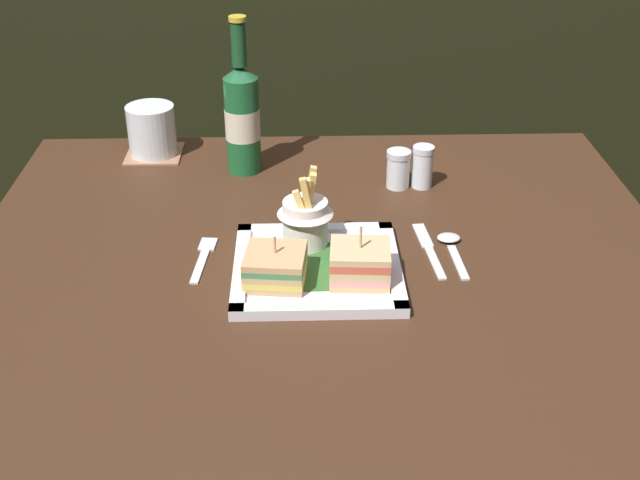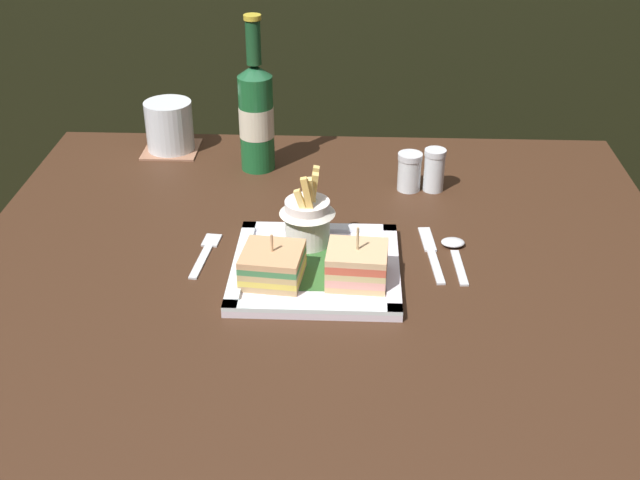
% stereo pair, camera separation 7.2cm
% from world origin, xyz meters
% --- Properties ---
extents(dining_table, '(1.05, 0.91, 0.77)m').
position_xyz_m(dining_table, '(0.00, 0.00, 0.59)').
color(dining_table, '#3C2416').
rests_on(dining_table, ground_plane).
extents(square_plate, '(0.23, 0.23, 0.02)m').
position_xyz_m(square_plate, '(-0.01, -0.04, 0.78)').
color(square_plate, white).
rests_on(square_plate, dining_table).
extents(sandwich_half_left, '(0.09, 0.09, 0.07)m').
position_xyz_m(sandwich_half_left, '(-0.07, -0.08, 0.80)').
color(sandwich_half_left, tan).
rests_on(sandwich_half_left, square_plate).
extents(sandwich_half_right, '(0.09, 0.08, 0.08)m').
position_xyz_m(sandwich_half_right, '(0.05, -0.08, 0.80)').
color(sandwich_half_right, tan).
rests_on(sandwich_half_right, square_plate).
extents(fries_cup, '(0.08, 0.08, 0.12)m').
position_xyz_m(fries_cup, '(-0.02, 0.02, 0.83)').
color(fries_cup, white).
rests_on(fries_cup, square_plate).
extents(beer_bottle, '(0.06, 0.06, 0.27)m').
position_xyz_m(beer_bottle, '(-0.13, 0.30, 0.87)').
color(beer_bottle, '#1A5F2D').
rests_on(beer_bottle, dining_table).
extents(drink_coaster, '(0.10, 0.10, 0.00)m').
position_xyz_m(drink_coaster, '(-0.30, 0.37, 0.77)').
color(drink_coaster, '#9E6A4F').
rests_on(drink_coaster, dining_table).
extents(water_glass, '(0.09, 0.09, 0.09)m').
position_xyz_m(water_glass, '(-0.30, 0.37, 0.81)').
color(water_glass, silver).
rests_on(water_glass, dining_table).
extents(fork, '(0.03, 0.13, 0.00)m').
position_xyz_m(fork, '(-0.17, 0.00, 0.77)').
color(fork, silver).
rests_on(fork, dining_table).
extents(knife, '(0.03, 0.16, 0.00)m').
position_xyz_m(knife, '(0.16, 0.02, 0.77)').
color(knife, silver).
rests_on(knife, dining_table).
extents(spoon, '(0.04, 0.13, 0.01)m').
position_xyz_m(spoon, '(0.19, 0.02, 0.77)').
color(spoon, silver).
rests_on(spoon, dining_table).
extents(salt_shaker, '(0.04, 0.04, 0.07)m').
position_xyz_m(salt_shaker, '(0.13, 0.23, 0.80)').
color(salt_shaker, silver).
rests_on(salt_shaker, dining_table).
extents(pepper_shaker, '(0.04, 0.04, 0.07)m').
position_xyz_m(pepper_shaker, '(0.18, 0.23, 0.80)').
color(pepper_shaker, silver).
rests_on(pepper_shaker, dining_table).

